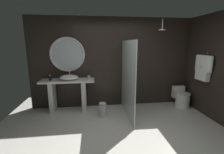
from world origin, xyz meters
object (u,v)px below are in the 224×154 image
Objects in this scene: tumbler_cup at (89,77)px; round_wall_mirror at (67,54)px; vessel_sink at (69,77)px; soap_dispenser at (50,78)px; toilet at (181,98)px; rain_shower_head at (162,29)px; hanging_bathrobe at (203,67)px; waste_bin at (103,109)px.

round_wall_mirror reaches higher than tumbler_cup.
soap_dispenser is at bearing -179.72° from vessel_sink.
rain_shower_head is at bearing -175.31° from toilet.
vessel_sink is 5.35× the size of tumbler_cup.
hanging_bathrobe is (0.98, -0.43, -0.97)m from rain_shower_head.
tumbler_cup is at bearing 6.99° from vessel_sink.
tumbler_cup is at bearing 167.78° from hanging_bathrobe.
round_wall_mirror reaches higher than waste_bin.
tumbler_cup is 2.82m from toilet.
hanging_bathrobe is 2.82m from waste_bin.
tumbler_cup is 0.97m from waste_bin.
rain_shower_head reaches higher than hanging_bathrobe.
rain_shower_head is at bearing -6.13° from tumbler_cup.
toilet is at bearing -3.09° from tumbler_cup.
soap_dispenser is at bearing 161.71° from waste_bin.
rain_shower_head is at bearing -3.35° from vessel_sink.
rain_shower_head reaches higher than tumbler_cup.
toilet is 2.42m from waste_bin.
vessel_sink is 0.49m from soap_dispenser.
rain_shower_head reaches higher than soap_dispenser.
vessel_sink reaches higher than tumbler_cup.
round_wall_mirror is 1.34× the size of hanging_bathrobe.
vessel_sink is 0.51× the size of round_wall_mirror.
soap_dispenser is (-1.02, -0.07, 0.02)m from tumbler_cup.
tumbler_cup is 1.02m from soap_dispenser.
waste_bin is (-2.39, -0.37, -0.07)m from toilet.
hanging_bathrobe is at bearing -12.22° from tumbler_cup.
hanging_bathrobe is (3.97, -0.57, 0.31)m from soap_dispenser.
soap_dispenser is at bearing 178.77° from toilet.
vessel_sink is at bearing 170.64° from hanging_bathrobe.
hanging_bathrobe reaches higher than soap_dispenser.
soap_dispenser reaches higher than toilet.
toilet is at bearing -5.80° from round_wall_mirror.
toilet is at bearing -1.23° from soap_dispenser.
round_wall_mirror is at bearing 171.05° from rain_shower_head.
rain_shower_head is at bearing -2.76° from soap_dispenser.
soap_dispenser is 0.16× the size of round_wall_mirror.
rain_shower_head reaches higher than round_wall_mirror.
toilet is at bearing -1.45° from vessel_sink.
vessel_sink is at bearing 0.28° from soap_dispenser.
vessel_sink is at bearing 176.65° from rain_shower_head.
soap_dispenser is 4.02m from hanging_bathrobe.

